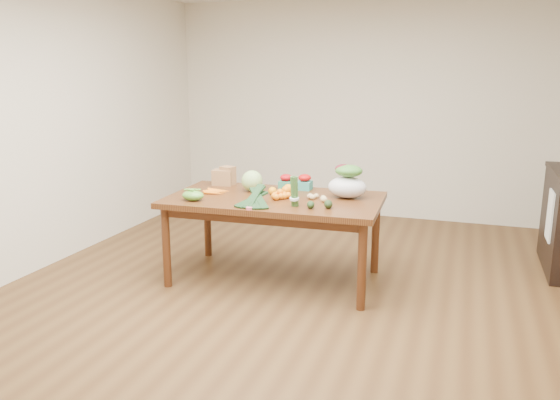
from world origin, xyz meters
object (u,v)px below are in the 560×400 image
(salad_bag, at_px, (347,183))
(kale_bunch, at_px, (253,197))
(mandarin_cluster, at_px, (280,194))
(cabbage, at_px, (252,181))
(dining_table, at_px, (275,239))
(paper_bag, at_px, (223,176))
(asparagus_bundle, at_px, (294,191))

(salad_bag, bearing_deg, kale_bunch, -139.13)
(mandarin_cluster, bearing_deg, cabbage, 149.71)
(dining_table, relative_size, mandarin_cluster, 10.14)
(paper_bag, xyz_separation_m, cabbage, (0.37, -0.17, 0.01))
(kale_bunch, bearing_deg, cabbage, 110.45)
(dining_table, bearing_deg, asparagus_bundle, -47.18)
(mandarin_cluster, height_order, asparagus_bundle, asparagus_bundle)
(paper_bag, distance_m, asparagus_bundle, 1.09)
(cabbage, relative_size, mandarin_cluster, 1.06)
(paper_bag, height_order, mandarin_cluster, paper_bag)
(paper_bag, distance_m, salad_bag, 1.25)
(kale_bunch, bearing_deg, dining_table, 80.62)
(kale_bunch, height_order, salad_bag, salad_bag)
(paper_bag, height_order, asparagus_bundle, asparagus_bundle)
(paper_bag, bearing_deg, cabbage, -25.14)
(paper_bag, bearing_deg, mandarin_cluster, -27.65)
(cabbage, relative_size, kale_bunch, 0.48)
(kale_bunch, bearing_deg, paper_bag, 127.55)
(kale_bunch, bearing_deg, salad_bag, 38.46)
(asparagus_bundle, bearing_deg, paper_bag, 144.16)
(dining_table, distance_m, kale_bunch, 0.59)
(dining_table, xyz_separation_m, asparagus_bundle, (0.26, -0.26, 0.50))
(cabbage, height_order, salad_bag, salad_bag)
(cabbage, xyz_separation_m, mandarin_cluster, (0.33, -0.20, -0.05))
(dining_table, xyz_separation_m, mandarin_cluster, (0.06, -0.03, 0.42))
(dining_table, xyz_separation_m, salad_bag, (0.60, 0.18, 0.50))
(cabbage, distance_m, kale_bunch, 0.58)
(cabbage, relative_size, salad_bag, 0.57)
(asparagus_bundle, bearing_deg, kale_bunch, -162.24)
(paper_bag, xyz_separation_m, kale_bunch, (0.60, -0.71, -0.01))
(salad_bag, bearing_deg, cabbage, -178.76)
(paper_bag, bearing_deg, salad_bag, -7.10)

